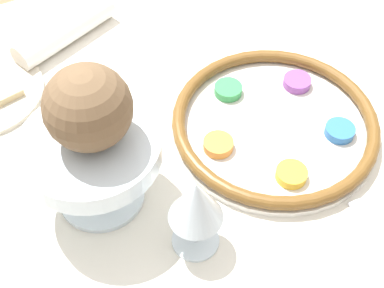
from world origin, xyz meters
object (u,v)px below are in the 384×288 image
at_px(orange_fruit, 88,103).
at_px(wine_glass, 196,203).
at_px(seder_plate, 275,123).
at_px(napkin_roll, 65,31).
at_px(fruit_stand, 93,155).
at_px(coconut, 88,108).

bearing_deg(orange_fruit, wine_glass, 117.70).
height_order(seder_plate, napkin_roll, napkin_roll).
height_order(fruit_stand, coconut, coconut).
bearing_deg(seder_plate, wine_glass, 31.48).
bearing_deg(coconut, napkin_roll, -98.70).
distance_m(seder_plate, fruit_stand, 0.29).
relative_size(seder_plate, coconut, 2.97).
bearing_deg(seder_plate, fruit_stand, -0.55).
relative_size(orange_fruit, coconut, 0.80).
distance_m(wine_glass, coconut, 0.17).
height_order(fruit_stand, orange_fruit, orange_fruit).
xyz_separation_m(seder_plate, orange_fruit, (0.26, -0.02, 0.15)).
xyz_separation_m(seder_plate, napkin_roll, (0.22, -0.34, 0.01)).
bearing_deg(wine_glass, fruit_stand, -54.72).
distance_m(fruit_stand, coconut, 0.08).
height_order(orange_fruit, napkin_roll, orange_fruit).
bearing_deg(wine_glass, napkin_roll, -86.70).
bearing_deg(coconut, fruit_stand, 12.69).
bearing_deg(napkin_roll, wine_glass, 93.30).
distance_m(seder_plate, coconut, 0.31).
height_order(seder_plate, orange_fruit, orange_fruit).
bearing_deg(napkin_roll, fruit_stand, 80.10).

